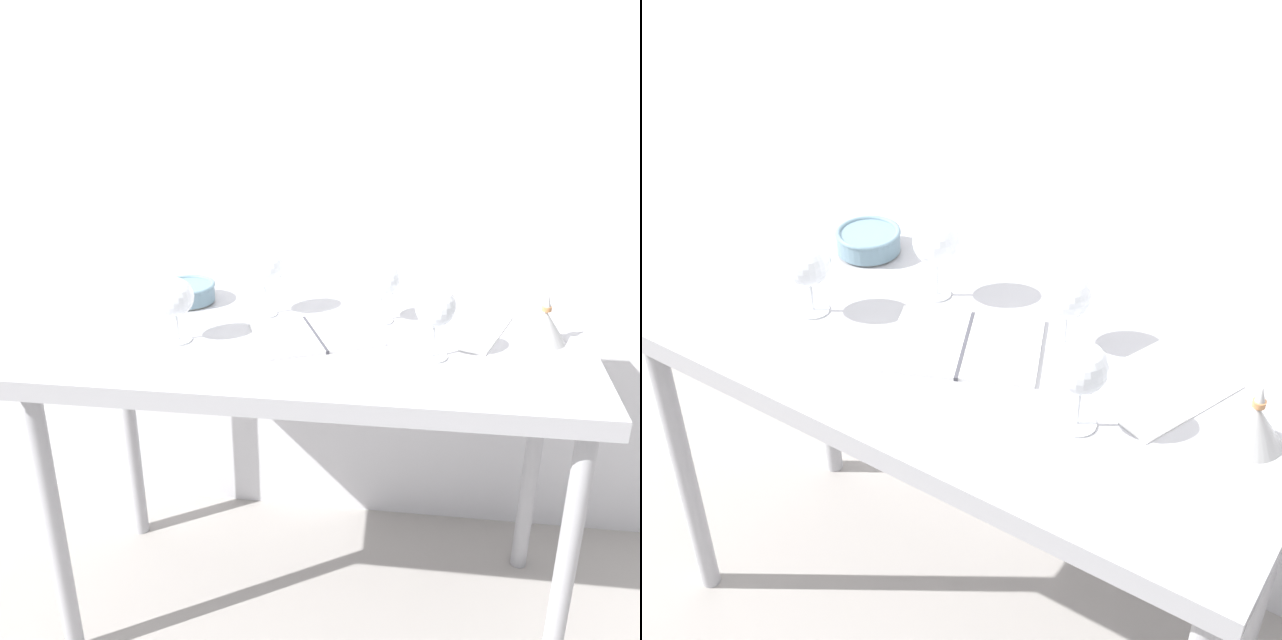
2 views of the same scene
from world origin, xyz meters
The scene contains 11 objects.
ground_plane centered at (0.00, 0.00, 0.00)m, with size 6.00×6.00×0.00m, color #9B9691.
back_wall centered at (0.00, 0.49, 1.30)m, with size 3.80×0.04×2.60m, color silver.
steel_counter centered at (0.00, -0.01, 0.79)m, with size 1.40×0.65×0.90m.
wine_glass_far_right centered at (0.17, 0.12, 1.01)m, with size 0.09×0.09×0.16m.
wine_glass_near_right centered at (0.30, -0.08, 1.03)m, with size 0.10×0.10×0.18m.
wine_glass_far_left centered at (-0.15, 0.12, 1.03)m, with size 0.10×0.10×0.18m.
wine_glass_near_left centered at (-0.33, -0.07, 1.01)m, with size 0.10×0.10×0.17m.
open_notebook centered at (0.01, 0.00, 0.90)m, with size 0.36×0.32×0.01m.
tasting_sheet_upper centered at (0.38, 0.09, 0.90)m, with size 0.20×0.26×0.00m, color white.
tasting_bowl centered at (-0.38, 0.18, 0.93)m, with size 0.15×0.15×0.06m.
decanter_funnel centered at (0.58, 0.04, 0.94)m, with size 0.11×0.11×0.13m.
Camera 1 is at (0.24, -1.65, 1.67)m, focal length 40.39 mm.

